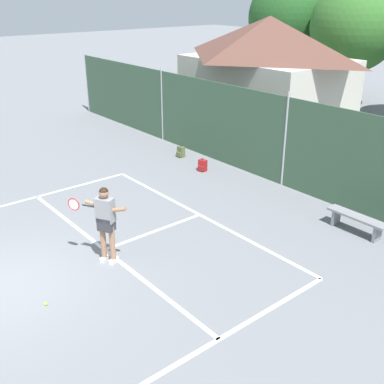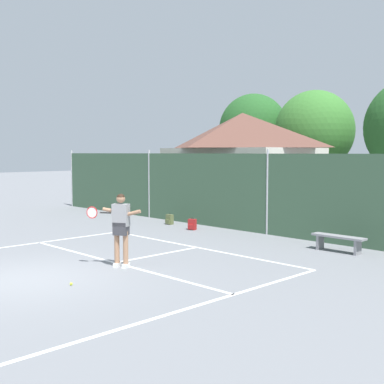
{
  "view_description": "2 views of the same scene",
  "coord_description": "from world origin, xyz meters",
  "px_view_note": "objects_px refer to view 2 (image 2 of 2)",
  "views": [
    {
      "loc": [
        8.91,
        -2.12,
        5.76
      ],
      "look_at": [
        1.63,
        3.88,
        1.68
      ],
      "focal_mm": 43.57,
      "sensor_mm": 36.0,
      "label": 1
    },
    {
      "loc": [
        10.6,
        -5.06,
        2.87
      ],
      "look_at": [
        -0.48,
        5.76,
        1.65
      ],
      "focal_mm": 46.68,
      "sensor_mm": 36.0,
      "label": 2
    }
  ],
  "objects_px": {
    "tennis_ball": "(71,284)",
    "courtside_bench": "(338,240)",
    "tennis_player": "(120,223)",
    "backpack_red": "(192,225)",
    "backpack_olive": "(169,220)"
  },
  "relations": [
    {
      "from": "tennis_ball",
      "to": "courtside_bench",
      "type": "height_order",
      "value": "courtside_bench"
    },
    {
      "from": "tennis_player",
      "to": "backpack_red",
      "type": "xyz_separation_m",
      "value": [
        -3.1,
        5.54,
        -0.92
      ]
    },
    {
      "from": "tennis_player",
      "to": "backpack_olive",
      "type": "bearing_deg",
      "value": 128.97
    },
    {
      "from": "tennis_player",
      "to": "tennis_ball",
      "type": "height_order",
      "value": "tennis_player"
    },
    {
      "from": "tennis_ball",
      "to": "backpack_red",
      "type": "bearing_deg",
      "value": 117.08
    },
    {
      "from": "tennis_ball",
      "to": "courtside_bench",
      "type": "bearing_deg",
      "value": 73.65
    },
    {
      "from": "backpack_olive",
      "to": "tennis_ball",
      "type": "bearing_deg",
      "value": -54.88
    },
    {
      "from": "backpack_red",
      "to": "courtside_bench",
      "type": "xyz_separation_m",
      "value": [
        5.94,
        0.12,
        0.17
      ]
    },
    {
      "from": "courtside_bench",
      "to": "tennis_ball",
      "type": "bearing_deg",
      "value": -106.35
    },
    {
      "from": "tennis_ball",
      "to": "courtside_bench",
      "type": "xyz_separation_m",
      "value": [
        2.19,
        7.46,
        0.33
      ]
    },
    {
      "from": "tennis_ball",
      "to": "backpack_olive",
      "type": "relative_size",
      "value": 0.14
    },
    {
      "from": "tennis_player",
      "to": "tennis_ball",
      "type": "xyz_separation_m",
      "value": [
        0.65,
        -1.81,
        -1.08
      ]
    },
    {
      "from": "tennis_player",
      "to": "courtside_bench",
      "type": "height_order",
      "value": "tennis_player"
    },
    {
      "from": "backpack_olive",
      "to": "courtside_bench",
      "type": "xyz_separation_m",
      "value": [
        7.59,
        -0.22,
        0.17
      ]
    },
    {
      "from": "backpack_red",
      "to": "backpack_olive",
      "type": "bearing_deg",
      "value": 168.4
    }
  ]
}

